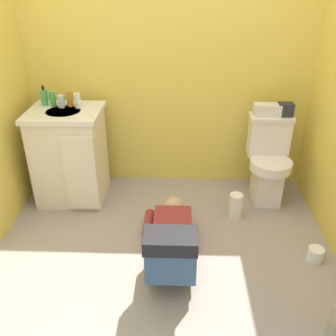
% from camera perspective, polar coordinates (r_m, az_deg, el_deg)
% --- Properties ---
extents(ground_plane, '(2.99, 3.11, 0.04)m').
position_cam_1_polar(ground_plane, '(2.83, -0.67, -12.66)').
color(ground_plane, gray).
extents(wall_back, '(2.65, 0.08, 2.40)m').
position_cam_1_polar(wall_back, '(3.29, 0.08, 17.21)').
color(wall_back, '#E6C84D').
rests_on(wall_back, ground_plane).
extents(toilet, '(0.36, 0.46, 0.75)m').
position_cam_1_polar(toilet, '(3.32, 15.19, 1.06)').
color(toilet, silver).
rests_on(toilet, ground_plane).
extents(vanity_cabinet, '(0.60, 0.53, 0.82)m').
position_cam_1_polar(vanity_cabinet, '(3.31, -14.83, 2.01)').
color(vanity_cabinet, beige).
rests_on(vanity_cabinet, ground_plane).
extents(faucet, '(0.02, 0.02, 0.10)m').
position_cam_1_polar(faucet, '(3.28, -15.20, 10.23)').
color(faucet, silver).
rests_on(faucet, vanity_cabinet).
extents(person_plumber, '(0.39, 1.06, 0.52)m').
position_cam_1_polar(person_plumber, '(2.61, 0.47, -11.13)').
color(person_plumber, maroon).
rests_on(person_plumber, ground_plane).
extents(tissue_box, '(0.22, 0.11, 0.10)m').
position_cam_1_polar(tissue_box, '(3.23, 15.04, 8.65)').
color(tissue_box, silver).
rests_on(tissue_box, toilet).
extents(toiletry_bag, '(0.12, 0.09, 0.11)m').
position_cam_1_polar(toiletry_bag, '(3.26, 17.65, 8.59)').
color(toiletry_bag, '#26262D').
rests_on(toiletry_bag, toilet).
extents(soap_dispenser, '(0.06, 0.06, 0.17)m').
position_cam_1_polar(soap_dispenser, '(3.32, -18.52, 10.28)').
color(soap_dispenser, '#4AA264').
rests_on(soap_dispenser, vanity_cabinet).
extents(bottle_green, '(0.05, 0.05, 0.13)m').
position_cam_1_polar(bottle_green, '(3.27, -17.35, 10.13)').
color(bottle_green, '#4AA351').
rests_on(bottle_green, vanity_cabinet).
extents(bottle_clear, '(0.05, 0.05, 0.10)m').
position_cam_1_polar(bottle_clear, '(3.23, -16.17, 9.84)').
color(bottle_clear, silver).
rests_on(bottle_clear, vanity_cabinet).
extents(bottle_amber, '(0.05, 0.05, 0.13)m').
position_cam_1_polar(bottle_amber, '(3.23, -14.86, 10.30)').
color(bottle_amber, '#C68627').
rests_on(bottle_amber, vanity_cabinet).
extents(bottle_white, '(0.05, 0.05, 0.12)m').
position_cam_1_polar(bottle_white, '(3.18, -13.77, 10.04)').
color(bottle_white, silver).
rests_on(bottle_white, vanity_cabinet).
extents(paper_towel_roll, '(0.11, 0.11, 0.22)m').
position_cam_1_polar(paper_towel_roll, '(3.12, 10.38, -5.76)').
color(paper_towel_roll, white).
rests_on(paper_towel_roll, ground_plane).
extents(toilet_paper_roll, '(0.11, 0.11, 0.10)m').
position_cam_1_polar(toilet_paper_roll, '(2.89, 21.76, -12.25)').
color(toilet_paper_roll, white).
rests_on(toilet_paper_roll, ground_plane).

